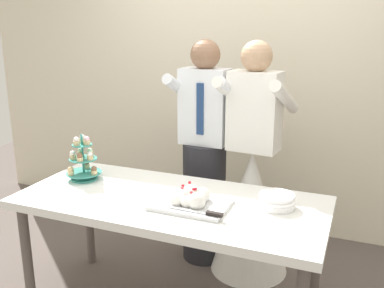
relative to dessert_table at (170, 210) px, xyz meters
The scene contains 7 objects.
rear_wall 1.65m from the dessert_table, 90.00° to the left, with size 5.20×0.10×2.90m, color beige.
dessert_table is the anchor object (origin of this frame).
cupcake_stand 0.69m from the dessert_table, behind, with size 0.23×0.23×0.31m.
main_cake_tray 0.21m from the dessert_table, 19.54° to the right, with size 0.44×0.31×0.13m.
plate_stack 0.62m from the dessert_table, 10.40° to the left, with size 0.20×0.20×0.08m.
person_groom 0.73m from the dessert_table, 94.46° to the left, with size 0.47×0.50×1.66m.
person_bride 0.76m from the dessert_table, 65.32° to the left, with size 0.56×0.56×1.66m.
Camera 1 is at (1.00, -2.11, 1.75)m, focal length 40.31 mm.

